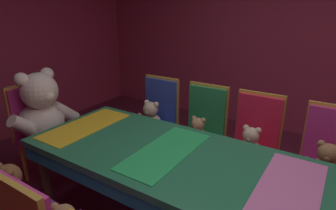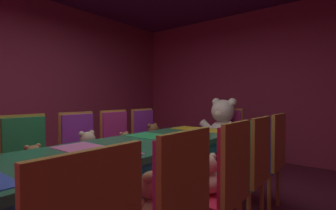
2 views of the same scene
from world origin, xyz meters
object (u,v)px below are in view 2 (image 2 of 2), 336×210
(teddy_left_1, at_px, (34,161))
(teddy_right_2, at_px, (207,176))
(chair_left_1, at_px, (27,156))
(chair_right_2, at_px, (225,178))
(king_teddy_bear, at_px, (223,125))
(chair_left_4, at_px, (146,136))
(chair_right_3, at_px, (252,163))
(banquet_table, at_px, (133,153))
(teddy_left_2, at_px, (88,148))
(teddy_right_3, at_px, (236,163))
(teddy_right_4, at_px, (256,150))
(chair_right_1, at_px, (173,207))
(chair_left_2, at_px, (80,147))
(throne_chair, at_px, (227,134))
(teddy_right_1, at_px, (152,201))
(chair_left_3, at_px, (118,140))
(chair_right_4, at_px, (271,152))
(teddy_left_4, at_px, (153,136))
(teddy_left_3, at_px, (125,144))

(teddy_left_1, bearing_deg, teddy_right_2, 21.14)
(chair_left_1, bearing_deg, chair_right_2, 17.91)
(king_teddy_bear, bearing_deg, chair_left_4, -51.24)
(chair_right_3, bearing_deg, banquet_table, 31.20)
(teddy_left_2, bearing_deg, chair_left_1, -105.84)
(teddy_right_3, relative_size, teddy_right_4, 0.82)
(chair_right_1, bearing_deg, chair_left_2, -18.22)
(banquet_table, xyz_separation_m, chair_right_3, (0.87, 0.53, -0.06))
(teddy_left_2, height_order, throne_chair, throne_chair)
(chair_left_4, height_order, teddy_right_4, chair_left_4)
(teddy_right_1, distance_m, chair_right_3, 1.09)
(chair_left_1, xyz_separation_m, chair_left_2, (0.01, 0.55, 0.00))
(teddy_left_1, xyz_separation_m, teddy_right_3, (1.46, 1.07, -0.00))
(banquet_table, bearing_deg, chair_right_3, 31.20)
(chair_left_1, bearing_deg, chair_left_3, 90.42)
(chair_right_4, bearing_deg, chair_left_3, 16.28)
(chair_left_2, relative_size, teddy_left_2, 2.81)
(teddy_left_2, relative_size, teddy_right_2, 1.17)
(chair_left_2, bearing_deg, teddy_right_3, 17.84)
(teddy_left_1, distance_m, king_teddy_bear, 2.45)
(teddy_right_2, height_order, king_teddy_bear, king_teddy_bear)
(throne_chair, bearing_deg, banquet_table, -0.00)
(teddy_left_1, xyz_separation_m, chair_right_2, (1.60, 0.56, 0.02))
(chair_left_4, relative_size, king_teddy_bear, 1.36)
(banquet_table, bearing_deg, teddy_right_4, 55.84)
(teddy_left_1, bearing_deg, chair_right_1, -0.42)
(chair_right_2, bearing_deg, teddy_right_1, 74.56)
(teddy_left_2, bearing_deg, teddy_right_2, 0.36)
(chair_left_1, bearing_deg, banquet_table, 31.68)
(teddy_left_2, distance_m, teddy_right_1, 1.53)
(teddy_right_2, height_order, teddy_right_3, teddy_right_2)
(chair_right_3, relative_size, king_teddy_bear, 1.36)
(teddy_left_4, relative_size, teddy_right_4, 1.03)
(chair_left_1, distance_m, chair_right_2, 1.83)
(teddy_right_2, bearing_deg, teddy_right_1, 88.51)
(teddy_left_4, relative_size, king_teddy_bear, 0.47)
(chair_right_1, bearing_deg, king_teddy_bear, -69.84)
(teddy_left_3, distance_m, chair_right_3, 1.61)
(chair_right_3, height_order, king_teddy_bear, king_teddy_bear)
(teddy_left_4, xyz_separation_m, teddy_right_1, (1.44, -1.64, -0.01))
(teddy_left_3, xyz_separation_m, teddy_right_4, (1.46, 0.51, 0.02))
(teddy_left_4, height_order, chair_right_1, chair_right_1)
(chair_right_2, distance_m, teddy_right_4, 1.06)
(banquet_table, relative_size, teddy_left_4, 8.32)
(chair_left_2, height_order, teddy_right_4, chair_left_2)
(chair_left_4, xyz_separation_m, teddy_left_4, (0.15, 0.00, 0.00))
(chair_left_4, xyz_separation_m, teddy_right_4, (1.60, -0.02, -0.00))
(teddy_right_2, bearing_deg, teddy_left_3, -20.13)
(teddy_left_1, xyz_separation_m, teddy_right_4, (1.45, 1.61, 0.02))
(chair_right_4, bearing_deg, teddy_right_3, 75.41)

